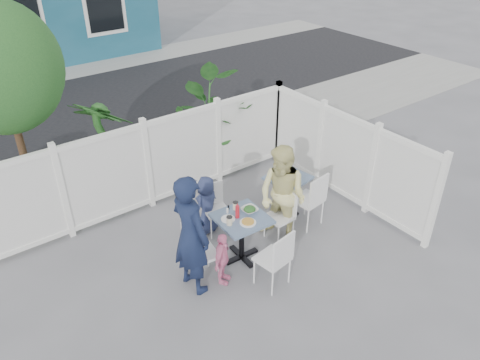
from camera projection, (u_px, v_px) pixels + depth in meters
ground at (225, 284)px, 6.67m from camera, size 80.00×80.00×0.00m
near_sidewalk at (115, 174)px, 9.26m from camera, size 24.00×2.60×0.01m
street at (54, 114)px, 11.78m from camera, size 24.00×5.00×0.01m
far_sidewalk at (20, 81)px, 13.90m from camera, size 24.00×1.60×0.01m
fence_back at (148, 167)px, 7.94m from camera, size 5.86×0.08×1.60m
fence_right at (344, 158)px, 8.20m from camera, size 0.08×3.66×1.60m
tree at (0, 69)px, 6.74m from camera, size 1.80×1.62×3.59m
potted_shrub_a at (107, 150)px, 8.12m from camera, size 1.47×1.47×1.90m
potted_shrub_b at (205, 123)px, 9.07m from camera, size 1.59×1.80×1.89m
main_table at (242, 227)px, 6.84m from camera, size 0.75×0.75×0.76m
spare_table at (288, 184)px, 7.96m from camera, size 0.74×0.74×0.68m
chair_left at (196, 250)px, 6.47m from camera, size 0.47×0.48×0.93m
chair_right at (283, 211)px, 7.34m from camera, size 0.38×0.39×0.85m
chair_back at (215, 204)px, 7.51m from camera, size 0.44×0.43×0.83m
chair_near at (277, 256)px, 6.36m from camera, size 0.48×0.46×0.93m
chair_spare at (312, 197)px, 7.54m from camera, size 0.50×0.48×0.98m
man at (191, 235)px, 6.18m from camera, size 0.50×0.70×1.80m
woman at (282, 196)px, 7.11m from camera, size 0.80×0.93×1.64m
boy at (207, 205)px, 7.48m from camera, size 0.56×0.44×1.00m
toddler at (222, 259)px, 6.49m from camera, size 0.51×0.45×0.83m
plate_main at (248, 222)px, 6.64m from camera, size 0.24×0.24×0.01m
plate_side at (228, 219)px, 6.71m from camera, size 0.21×0.21×0.01m
salad_bowl at (250, 210)px, 6.86m from camera, size 0.23×0.23×0.06m
coffee_cup_a at (229, 221)px, 6.57m from camera, size 0.08×0.08×0.12m
coffee_cup_b at (236, 206)px, 6.89m from camera, size 0.08×0.08×0.12m
ketchup_bottle at (237, 212)px, 6.70m from camera, size 0.06×0.06×0.20m
salt_shaker at (227, 211)px, 6.83m from camera, size 0.03×0.03×0.08m
pepper_shaker at (228, 207)px, 6.91m from camera, size 0.03×0.03×0.07m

